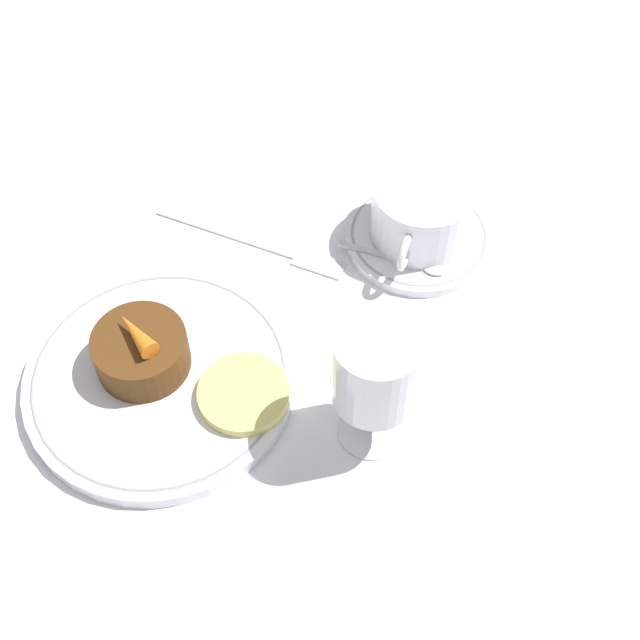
% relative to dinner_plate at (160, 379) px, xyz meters
% --- Properties ---
extents(ground_plane, '(3.00, 3.00, 0.00)m').
position_rel_dinner_plate_xyz_m(ground_plane, '(0.01, 0.05, -0.01)').
color(ground_plane, white).
extents(dinner_plate, '(0.23, 0.23, 0.01)m').
position_rel_dinner_plate_xyz_m(dinner_plate, '(0.00, 0.00, 0.00)').
color(dinner_plate, white).
rests_on(dinner_plate, ground_plane).
extents(saucer, '(0.14, 0.14, 0.01)m').
position_rel_dinner_plate_xyz_m(saucer, '(-0.23, 0.16, -0.00)').
color(saucer, white).
rests_on(saucer, ground_plane).
extents(coffee_cup, '(0.12, 0.10, 0.06)m').
position_rel_dinner_plate_xyz_m(coffee_cup, '(-0.23, 0.16, 0.03)').
color(coffee_cup, white).
rests_on(coffee_cup, saucer).
extents(spoon, '(0.02, 0.11, 0.00)m').
position_rel_dinner_plate_xyz_m(spoon, '(-0.19, 0.16, 0.00)').
color(spoon, silver).
rests_on(spoon, saucer).
extents(wine_glass, '(0.07, 0.07, 0.13)m').
position_rel_dinner_plate_xyz_m(wine_glass, '(-0.02, 0.19, 0.08)').
color(wine_glass, silver).
rests_on(wine_glass, ground_plane).
extents(fork, '(0.03, 0.20, 0.01)m').
position_rel_dinner_plate_xyz_m(fork, '(-0.18, 0.03, -0.01)').
color(fork, silver).
rests_on(fork, ground_plane).
extents(dessert_cake, '(0.08, 0.08, 0.04)m').
position_rel_dinner_plate_xyz_m(dessert_cake, '(-0.01, -0.02, 0.02)').
color(dessert_cake, '#563314').
rests_on(dessert_cake, dinner_plate).
extents(carrot_garnish, '(0.04, 0.05, 0.02)m').
position_rel_dinner_plate_xyz_m(carrot_garnish, '(-0.01, -0.02, 0.05)').
color(carrot_garnish, orange).
rests_on(carrot_garnish, dessert_cake).
extents(pineapple_slice, '(0.08, 0.08, 0.01)m').
position_rel_dinner_plate_xyz_m(pineapple_slice, '(-0.00, 0.08, 0.01)').
color(pineapple_slice, '#EFE075').
rests_on(pineapple_slice, dinner_plate).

